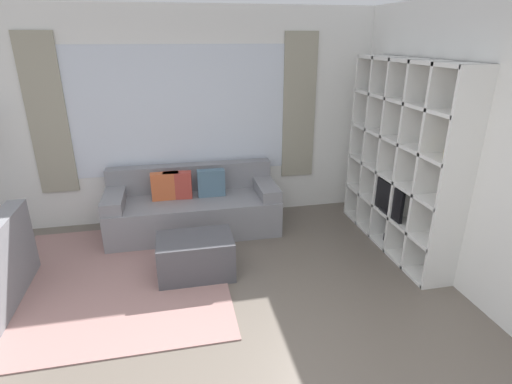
% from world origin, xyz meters
% --- Properties ---
extents(wall_back, '(6.25, 0.11, 2.70)m').
position_xyz_m(wall_back, '(0.00, 3.21, 1.36)').
color(wall_back, white).
rests_on(wall_back, ground_plane).
extents(wall_right, '(0.07, 4.38, 2.70)m').
position_xyz_m(wall_right, '(2.56, 1.59, 1.35)').
color(wall_right, white).
rests_on(wall_right, ground_plane).
extents(area_rug, '(2.20, 2.33, 0.01)m').
position_xyz_m(area_rug, '(-0.79, 1.78, 0.01)').
color(area_rug, gray).
rests_on(area_rug, ground_plane).
extents(shelving_unit, '(0.35, 1.91, 2.13)m').
position_xyz_m(shelving_unit, '(2.38, 1.88, 1.05)').
color(shelving_unit, silver).
rests_on(shelving_unit, ground_plane).
extents(couch_main, '(2.10, 0.83, 0.79)m').
position_xyz_m(couch_main, '(0.06, 2.75, 0.31)').
color(couch_main, gray).
rests_on(couch_main, ground_plane).
extents(ottoman, '(0.77, 0.50, 0.43)m').
position_xyz_m(ottoman, '(0.02, 1.68, 0.22)').
color(ottoman, '#47474C').
rests_on(ottoman, ground_plane).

